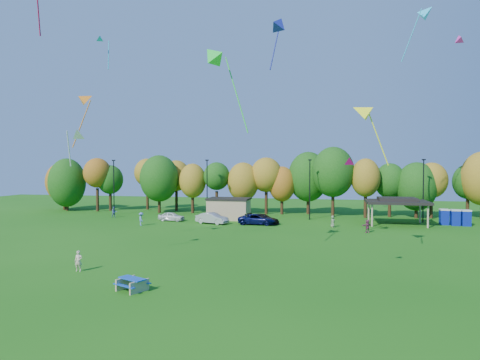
% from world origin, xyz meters
% --- Properties ---
extents(ground, '(160.00, 160.00, 0.00)m').
position_xyz_m(ground, '(0.00, 0.00, 0.00)').
color(ground, '#19600F').
rests_on(ground, ground).
extents(tree_line, '(93.57, 10.55, 11.15)m').
position_xyz_m(tree_line, '(-1.03, 45.51, 5.91)').
color(tree_line, black).
rests_on(tree_line, ground).
extents(lamp_posts, '(64.50, 0.25, 9.09)m').
position_xyz_m(lamp_posts, '(2.00, 40.00, 4.90)').
color(lamp_posts, black).
rests_on(lamp_posts, ground).
extents(utility_building, '(6.30, 4.30, 3.25)m').
position_xyz_m(utility_building, '(-10.00, 38.00, 1.64)').
color(utility_building, tan).
rests_on(utility_building, ground).
extents(pavilion, '(8.20, 6.20, 3.77)m').
position_xyz_m(pavilion, '(14.00, 37.00, 3.23)').
color(pavilion, tan).
rests_on(pavilion, ground).
extents(porta_potties, '(3.75, 1.73, 2.18)m').
position_xyz_m(porta_potties, '(21.68, 37.91, 1.10)').
color(porta_potties, '#0B1F9A').
rests_on(porta_potties, ground).
extents(picnic_table, '(2.42, 2.26, 0.84)m').
position_xyz_m(picnic_table, '(-7.81, 0.89, 0.49)').
color(picnic_table, tan).
rests_on(picnic_table, ground).
extents(kite_flyer, '(0.64, 0.46, 1.62)m').
position_xyz_m(kite_flyer, '(-14.15, 4.73, 0.81)').
color(kite_flyer, beige).
rests_on(kite_flyer, ground).
extents(car_a, '(4.02, 1.91, 1.33)m').
position_xyz_m(car_a, '(-17.84, 34.45, 0.66)').
color(car_a, white).
rests_on(car_a, ground).
extents(car_b, '(4.96, 3.02, 1.54)m').
position_xyz_m(car_b, '(-11.22, 32.84, 0.77)').
color(car_b, '#ACABB1').
rests_on(car_b, ground).
extents(car_c, '(5.28, 2.49, 1.46)m').
position_xyz_m(car_c, '(-4.88, 33.31, 0.73)').
color(car_c, '#0C124B').
rests_on(car_c, ground).
extents(car_d, '(5.20, 3.35, 1.40)m').
position_xyz_m(car_d, '(-4.23, 34.02, 0.70)').
color(car_d, black).
rests_on(car_d, ground).
extents(far_person_0, '(1.04, 0.97, 1.69)m').
position_xyz_m(far_person_0, '(-28.20, 36.63, 0.85)').
color(far_person_0, '#435995').
rests_on(far_person_0, ground).
extents(far_person_1, '(1.45, 1.32, 1.61)m').
position_xyz_m(far_person_1, '(9.42, 29.00, 0.80)').
color(far_person_1, '#8A395E').
rests_on(far_person_1, ground).
extents(far_person_2, '(1.22, 1.34, 1.80)m').
position_xyz_m(far_person_2, '(-20.14, 29.02, 0.90)').
color(far_person_2, '#5576BB').
rests_on(far_person_2, ground).
extents(far_person_3, '(0.88, 0.90, 1.56)m').
position_xyz_m(far_person_3, '(5.34, 32.70, 0.78)').
color(far_person_3, '#75895E').
rests_on(far_person_3, ground).
extents(far_person_4, '(0.62, 1.01, 1.60)m').
position_xyz_m(far_person_4, '(-6.32, 32.86, 0.80)').
color(far_person_4, '#587246').
rests_on(far_person_4, ground).
extents(kite_0, '(0.81, 1.02, 1.01)m').
position_xyz_m(kite_0, '(6.10, 5.05, 8.58)').
color(kite_0, '#CF0B84').
extents(kite_1, '(1.49, 2.24, 3.50)m').
position_xyz_m(kite_1, '(-15.67, 7.24, 10.86)').
color(kite_1, silver).
extents(kite_6, '(4.43, 2.82, 7.61)m').
position_xyz_m(kite_6, '(-4.73, 9.54, 17.27)').
color(kite_6, '#1CD733').
extents(kite_8, '(0.99, 1.32, 1.29)m').
position_xyz_m(kite_8, '(17.37, 21.63, 20.85)').
color(kite_8, '#F829AF').
extents(kite_9, '(1.99, 2.86, 4.58)m').
position_xyz_m(kite_9, '(0.64, 10.85, 19.91)').
color(kite_9, navy).
extents(kite_11, '(2.95, 2.49, 5.44)m').
position_xyz_m(kite_11, '(-17.83, 12.26, 14.46)').
color(kite_11, orange).
extents(kite_12, '(3.53, 1.89, 5.68)m').
position_xyz_m(kite_12, '(7.37, 13.03, 12.76)').
color(kite_12, '#F1FF1A').
extents(kite_13, '(4.01, 2.12, 6.60)m').
position_xyz_m(kite_13, '(15.44, 27.06, 25.43)').
color(kite_13, '#26BEF1').
extents(kite_15, '(1.53, 2.54, 4.32)m').
position_xyz_m(kite_15, '(-22.06, 22.26, 23.34)').
color(kite_15, '#0DA4CB').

